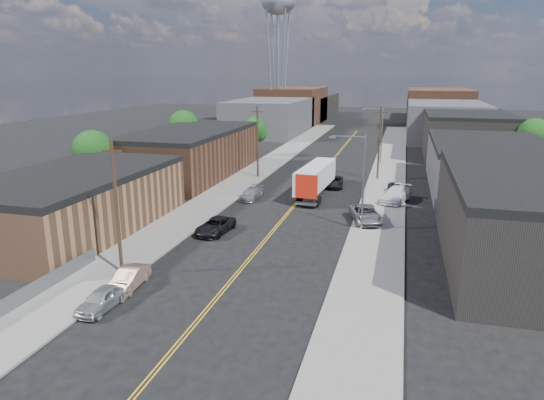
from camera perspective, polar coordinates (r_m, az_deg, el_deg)
The scene contains 35 objects.
ground at distance 81.33m, azimuth 6.96°, elevation 4.49°, with size 260.00×260.00×0.00m, color black.
centerline at distance 66.80m, azimuth 5.09°, elevation 2.28°, with size 0.32×120.00×0.01m, color gold.
sidewalk_left at distance 69.01m, azimuth -2.71°, elevation 2.79°, with size 5.00×140.00×0.15m, color slate.
sidewalk_right at distance 65.86m, azimuth 13.25°, elevation 1.82°, with size 5.00×140.00×0.15m, color slate.
warehouse_tan at distance 48.74m, azimuth -22.29°, elevation -0.16°, with size 12.00×22.00×5.60m.
warehouse_brown at distance 70.54m, azimuth -9.61°, elevation 5.53°, with size 12.00×26.00×6.60m.
industrial_right_a at distance 42.15m, azimuth 29.35°, elevation -2.16°, with size 14.00×22.00×7.10m.
industrial_right_b at distance 67.12m, azimuth 24.17°, elevation 3.74°, with size 14.00×24.00×6.10m.
industrial_right_c at distance 92.50m, azimuth 21.87°, elevation 7.17°, with size 14.00×22.00×7.60m.
skyline_left_a at distance 118.88m, azimuth -0.19°, elevation 9.81°, with size 16.00×30.00×8.00m, color #3B3A3D.
skyline_right_a at distance 115.06m, azimuth 19.65°, elevation 8.79°, with size 16.00×30.00×8.00m, color #3B3A3D.
skyline_left_b at distance 143.00m, azimuth 2.50°, elevation 11.05°, with size 16.00×26.00×10.00m, color #513220.
skyline_right_b at distance 139.84m, azimuth 18.97°, elevation 10.19°, with size 16.00×26.00×10.00m, color #513220.
skyline_left_c at distance 162.63m, azimuth 4.07°, elevation 10.96°, with size 16.00×40.00×7.00m, color black.
skyline_right_c at distance 159.86m, azimuth 18.51°, elevation 10.18°, with size 16.00×40.00×7.00m, color black.
water_tower at distance 134.40m, azimuth 0.73°, elevation 21.77°, with size 9.00×9.00×36.90m.
streetlight_near at distance 45.32m, azimuth 10.25°, elevation 2.95°, with size 3.39×0.25×9.00m.
streetlight_far at distance 79.85m, azimuth 12.53°, elevation 7.92°, with size 3.39×0.25×9.00m.
utility_pole_left_near at distance 36.31m, azimuth -17.81°, elevation -0.82°, with size 1.60×0.26×10.00m.
utility_pole_left_far at distance 67.75m, azimuth -1.70°, elevation 6.92°, with size 1.60×0.26×10.00m.
utility_pole_right at distance 67.95m, azimuth 12.51°, elevation 6.60°, with size 1.60×0.26×10.00m.
chainlink_fence at distance 34.98m, azimuth -27.67°, elevation -10.28°, with size 0.05×16.00×1.22m.
tree_left_near at distance 61.20m, azimuth -20.26°, elevation 5.19°, with size 4.85×4.76×7.91m.
tree_left_mid at distance 82.62m, azimuth -10.29°, elevation 8.37°, with size 5.10×5.04×8.37m.
tree_left_far at distance 85.61m, azimuth -2.11°, elevation 8.20°, with size 4.35×4.20×6.97m.
tree_right_far at distance 81.99m, azimuth 28.48°, elevation 6.56°, with size 4.85×4.76×7.91m.
semi_truck at distance 59.47m, azimuth 5.39°, elevation 2.81°, with size 3.21×14.54×3.76m.
car_left_a at distance 32.86m, azimuth -19.38°, elevation -10.92°, with size 1.62×4.02×1.37m, color silver.
car_left_b at distance 35.24m, azimuth -16.49°, elevation -8.87°, with size 1.46×4.19×1.38m, color #9A7A65.
car_left_c at distance 45.16m, azimuth -6.69°, elevation -3.04°, with size 2.31×5.01×1.39m, color black.
car_left_d at distance 56.84m, azimuth -2.42°, elevation 0.75°, with size 1.83×4.49×1.30m, color #A3A6A8.
car_right_lot_a at distance 48.67m, azimuth 10.97°, elevation -1.62°, with size 2.56×5.55×1.54m, color gray.
car_right_lot_b at distance 56.87m, azimuth 14.37°, elevation 0.63°, with size 2.30×5.65×1.64m, color white.
car_right_lot_c at distance 60.94m, azimuth 14.27°, elevation 1.40°, with size 1.51×3.75×1.28m, color black.
car_ahead_truck at distance 63.31m, azimuth 7.34°, elevation 2.13°, with size 2.23×4.85×1.35m, color black.
Camera 1 is at (11.18, -19.24, 14.51)m, focal length 32.00 mm.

